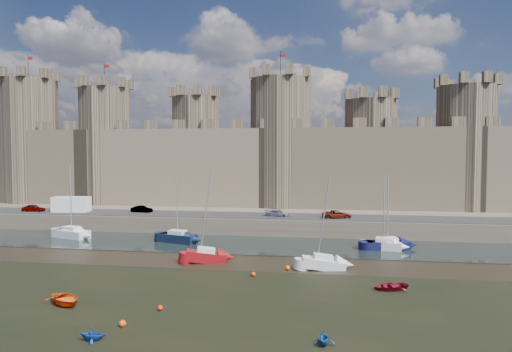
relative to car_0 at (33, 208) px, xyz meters
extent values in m
plane|color=black|center=(37.19, -33.04, -3.12)|extent=(160.00, 160.00, 0.00)
cube|color=black|center=(37.19, -39.04, -3.12)|extent=(70.00, 34.00, 0.01)
cube|color=black|center=(37.19, -9.04, -3.08)|extent=(160.00, 12.00, 0.08)
cube|color=#4C443A|center=(37.19, 26.96, -1.87)|extent=(160.00, 60.00, 2.50)
cube|color=black|center=(37.19, 0.96, -0.57)|extent=(160.00, 7.00, 0.10)
cube|color=#42382B|center=(37.19, 14.96, 6.38)|extent=(100.00, 9.00, 14.00)
cylinder|color=#42382B|center=(-10.81, 14.96, 11.38)|extent=(11.00, 11.00, 24.00)
cylinder|color=black|center=(-10.81, 14.96, 25.88)|extent=(0.10, 0.10, 5.00)
cube|color=maroon|center=(-10.31, 14.96, 27.68)|extent=(1.00, 0.03, 0.60)
cylinder|color=#42382B|center=(5.19, 14.96, 10.38)|extent=(10.00, 10.00, 22.00)
cylinder|color=black|center=(5.19, 14.96, 23.88)|extent=(0.10, 0.10, 5.00)
cube|color=maroon|center=(5.69, 14.96, 25.68)|extent=(1.00, 0.03, 0.60)
cylinder|color=#42382B|center=(23.19, 14.96, 9.38)|extent=(9.00, 9.00, 20.00)
cylinder|color=#42382B|center=(39.19, 14.96, 10.88)|extent=(11.00, 11.00, 23.00)
cylinder|color=black|center=(39.19, 14.96, 24.88)|extent=(0.10, 0.10, 5.00)
cube|color=maroon|center=(39.69, 14.96, 26.68)|extent=(1.00, 0.03, 0.60)
cylinder|color=#42382B|center=(55.19, 14.96, 8.88)|extent=(9.00, 9.00, 19.00)
cylinder|color=#42382B|center=(71.19, 14.96, 9.88)|extent=(10.00, 10.00, 21.00)
imported|color=gray|center=(0.00, 0.00, 0.00)|extent=(3.65, 1.48, 1.24)
imported|color=gray|center=(18.03, 1.66, -0.05)|extent=(3.60, 1.62, 1.15)
imported|color=gray|center=(40.29, 0.27, -0.08)|extent=(4.02, 2.40, 1.09)
imported|color=gray|center=(49.13, -0.04, -0.02)|extent=(4.61, 2.82, 1.20)
cube|color=white|center=(6.45, 0.46, 0.65)|extent=(5.96, 2.75, 2.53)
cube|color=silver|center=(11.53, -8.11, -2.48)|extent=(5.89, 3.84, 1.12)
cube|color=silver|center=(11.53, -8.11, -1.67)|extent=(2.80, 2.22, 0.51)
cylinder|color=silver|center=(11.53, -8.11, 2.66)|extent=(0.14, 0.14, 9.16)
cube|color=black|center=(27.61, -9.03, -2.47)|extent=(5.56, 3.37, 1.14)
cube|color=silver|center=(27.61, -9.03, -1.65)|extent=(2.61, 1.99, 0.52)
cylinder|color=silver|center=(27.61, -9.03, 2.74)|extent=(0.14, 0.14, 9.29)
cube|color=silver|center=(54.70, -9.59, -2.53)|extent=(4.55, 2.40, 1.02)
cube|color=silver|center=(54.70, -9.59, -1.79)|extent=(2.10, 1.49, 0.46)
cylinder|color=silver|center=(54.70, -9.59, 2.13)|extent=(0.14, 0.14, 8.32)
cube|color=black|center=(55.21, -9.11, -2.53)|extent=(5.69, 3.20, 1.03)
cube|color=silver|center=(55.21, -9.11, -1.78)|extent=(2.65, 1.94, 0.47)
cylinder|color=silver|center=(55.21, -9.11, 2.18)|extent=(0.14, 0.14, 8.39)
cube|color=maroon|center=(34.28, -19.00, -2.56)|extent=(4.74, 2.85, 1.13)
cube|color=silver|center=(34.28, -19.00, -1.73)|extent=(2.23, 1.69, 0.51)
cylinder|color=silver|center=(34.28, -19.00, 2.64)|extent=(0.14, 0.14, 9.26)
cube|color=silver|center=(47.25, -20.06, -2.59)|extent=(4.75, 2.49, 1.06)
cube|color=silver|center=(47.25, -20.06, -1.82)|extent=(2.19, 1.55, 0.48)
cylinder|color=silver|center=(47.25, -20.06, 2.29)|extent=(0.14, 0.14, 8.69)
imported|color=#D43E0C|center=(26.68, -34.49, -2.74)|extent=(4.52, 4.40, 0.76)
imported|color=#16439A|center=(32.51, -40.82, -2.69)|extent=(1.92, 1.76, 0.86)
imported|color=maroon|center=(53.20, -26.53, -2.80)|extent=(3.61, 2.99, 0.65)
imported|color=navy|center=(47.38, -39.18, -2.70)|extent=(1.42, 1.64, 0.85)
sphere|color=#FF320B|center=(40.43, -23.99, -2.89)|extent=(0.46, 0.46, 0.46)
sphere|color=#FF490B|center=(33.36, -38.28, -2.88)|extent=(0.49, 0.49, 0.49)
sphere|color=#FB5E0B|center=(43.56, -21.04, -2.87)|extent=(0.50, 0.50, 0.50)
sphere|color=red|center=(34.79, -34.72, -2.91)|extent=(0.43, 0.43, 0.43)
camera|label=1|loc=(47.46, -68.00, 9.19)|focal=32.00mm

